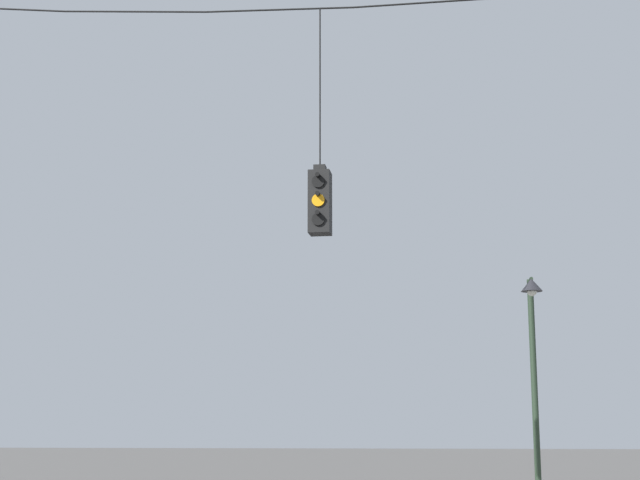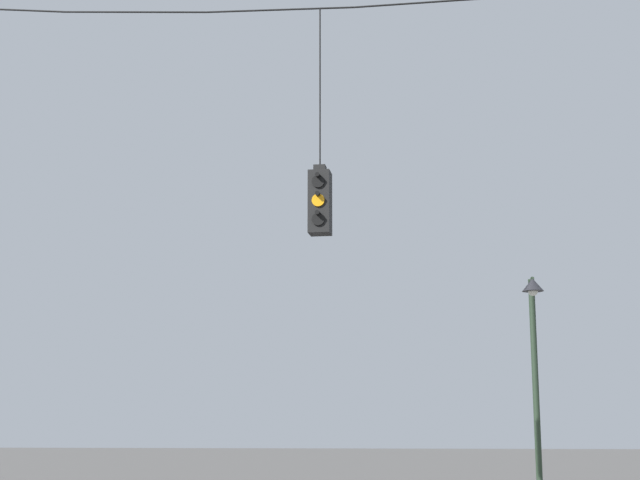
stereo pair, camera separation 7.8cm
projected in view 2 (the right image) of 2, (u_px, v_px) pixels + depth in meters
The scene contains 2 objects.
traffic_light_over_intersection at pixel (320, 200), 15.42m from camera, with size 0.34×0.58×3.78m.
street_lamp at pixel (535, 352), 18.44m from camera, with size 0.41×0.71×4.60m.
Camera 2 is at (0.55, -14.94, 1.68)m, focal length 55.00 mm.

